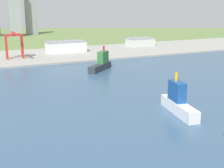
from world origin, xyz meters
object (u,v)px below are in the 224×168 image
at_px(ferry_boat, 178,102).
at_px(port_crane_red, 14,40).
at_px(container_barge, 101,63).
at_px(warehouse_annex, 140,42).
at_px(warehouse_main, 66,47).

relative_size(ferry_boat, port_crane_red, 1.11).
xyz_separation_m(container_barge, warehouse_annex, (142.91, 155.29, 1.64)).
bearing_deg(warehouse_annex, port_crane_red, -168.40).
distance_m(container_barge, port_crane_red, 137.72).
distance_m(warehouse_main, warehouse_annex, 142.95).
bearing_deg(warehouse_main, ferry_boat, -92.07).
distance_m(ferry_boat, warehouse_main, 304.77).
distance_m(container_barge, warehouse_annex, 211.05).
bearing_deg(port_crane_red, warehouse_main, 20.52).
distance_m(ferry_boat, port_crane_red, 283.68).
xyz_separation_m(container_barge, ferry_boat, (-10.20, -164.61, 0.33)).
bearing_deg(port_crane_red, container_barge, -53.39).
distance_m(port_crane_red, warehouse_main, 89.33).
height_order(port_crane_red, warehouse_main, port_crane_red).
bearing_deg(ferry_boat, warehouse_annex, 64.42).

